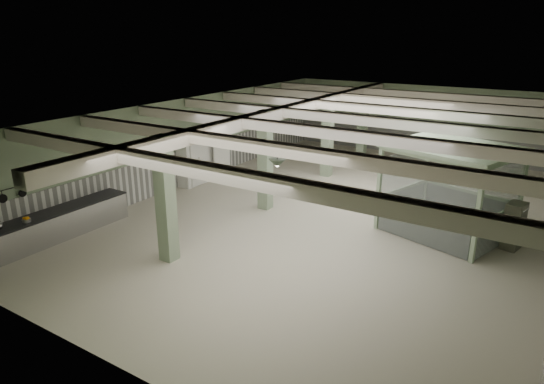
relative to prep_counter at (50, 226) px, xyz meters
The scene contains 30 objects.
floor 9.59m from the prep_counter, 46.95° to the left, with size 20.00×20.00×0.00m, color beige.
ceiling 10.08m from the prep_counter, 46.95° to the left, with size 14.00×20.00×0.02m, color white.
wall_back 18.26m from the prep_counter, 68.96° to the left, with size 14.00×0.02×3.60m, color #94AA88.
wall_front 7.32m from the prep_counter, 24.64° to the right, with size 14.00×0.02×3.60m, color #94AA88.
wall_left 7.14m from the prep_counter, 93.76° to the left, with size 0.02×20.00×3.60m, color #94AA88.
wainscot_left 7.02m from the prep_counter, 93.56° to the left, with size 0.05×19.90×1.50m, color white.
wainscot_back 18.19m from the prep_counter, 68.93° to the left, with size 13.90×0.05×1.50m, color white.
girder 8.59m from the prep_counter, 60.01° to the left, with size 0.45×19.90×0.40m, color white.
beam_a 7.20m from the prep_counter, ahead, with size 13.90×0.35×0.32m, color white.
beam_b 7.45m from the prep_counter, 17.00° to the left, with size 13.90×0.35×0.32m, color white.
beam_c 8.47m from the prep_counter, 34.53° to the left, with size 13.90×0.35×0.32m, color white.
beam_d 10.03m from the prep_counter, 46.95° to the left, with size 13.90×0.35×0.32m, color white.
beam_e 11.91m from the prep_counter, 55.46° to the left, with size 13.90×0.35×0.32m, color white.
beam_f 13.98m from the prep_counter, 61.41° to the left, with size 13.90×0.35×0.32m, color white.
beam_g 16.18m from the prep_counter, 65.72° to the left, with size 13.90×0.35×0.32m, color white.
column_a 4.37m from the prep_counter, 13.90° to the left, with size 0.42×0.42×3.60m, color #8CA383.
column_b 7.36m from the prep_counter, 56.05° to the left, with size 0.42×0.42×3.60m, color #8CA383.
column_c 11.79m from the prep_counter, 69.83° to the left, with size 0.42×0.42×3.60m, color #8CA383.
column_d 15.59m from the prep_counter, 74.93° to the left, with size 0.42×0.42×3.60m, color #8CA383.
hook_rail 1.56m from the prep_counter, 123.02° to the right, with size 0.02×0.02×1.20m, color black.
pendant_front 7.76m from the prep_counter, 15.86° to the left, with size 0.44×0.44×0.22m, color #344232.
pendant_mid 10.61m from the prep_counter, 46.81° to the left, with size 0.44×0.44×0.22m, color #344232.
pendant_back 14.58m from the prep_counter, 60.61° to the left, with size 0.44×0.44×0.22m, color #344232.
prep_counter is the anchor object (origin of this frame).
orange_bowl 0.93m from the prep_counter, 80.21° to the right, with size 0.24×0.24×0.09m, color #B2B2B7.
skillet_near 1.64m from the prep_counter, 107.18° to the right, with size 0.26×0.26×0.03m, color black.
skillet_far 1.32m from the prep_counter, 124.00° to the right, with size 0.24×0.24×0.03m, color black.
walkin_cooler 7.33m from the prep_counter, 90.66° to the left, with size 0.85×2.40×2.20m.
guard_booth 12.56m from the prep_counter, 35.31° to the left, with size 4.27×3.90×2.88m.
filing_cabinet 14.08m from the prep_counter, 30.18° to the left, with size 0.46×0.66×1.43m, color #656655.
Camera 1 is at (6.73, -15.01, 6.23)m, focal length 32.00 mm.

